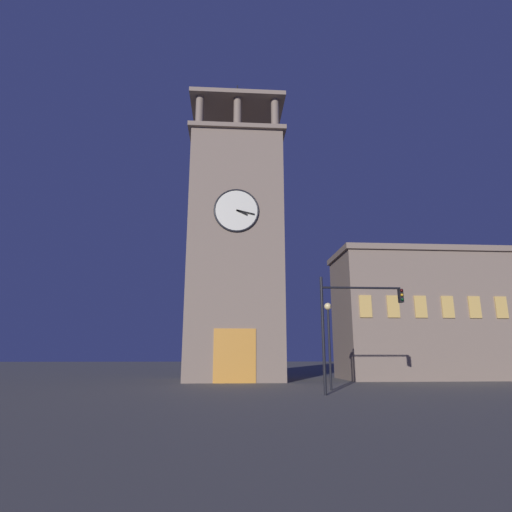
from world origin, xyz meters
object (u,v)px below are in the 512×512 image
(adjacent_wing_building, at_px, (429,314))
(traffic_signal_near, at_px, (349,315))
(clocktower, at_px, (235,250))
(street_lamp, at_px, (329,329))

(adjacent_wing_building, xyz_separation_m, traffic_signal_near, (11.35, 13.53, -1.44))
(clocktower, height_order, traffic_signal_near, clocktower)
(clocktower, bearing_deg, traffic_signal_near, 115.03)
(traffic_signal_near, relative_size, street_lamp, 1.21)
(clocktower, height_order, street_lamp, clocktower)
(clocktower, distance_m, street_lamp, 13.78)
(traffic_signal_near, bearing_deg, street_lamp, -81.30)
(traffic_signal_near, height_order, street_lamp, traffic_signal_near)
(street_lamp, bearing_deg, traffic_signal_near, 98.70)
(clocktower, distance_m, adjacent_wing_building, 18.27)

